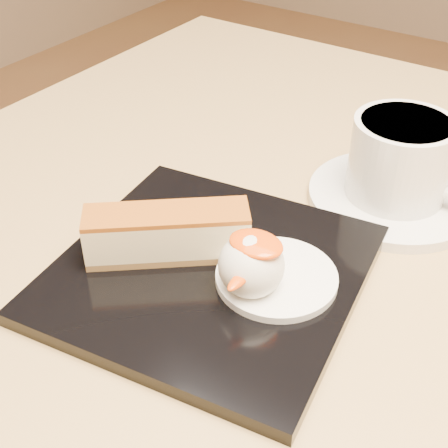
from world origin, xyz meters
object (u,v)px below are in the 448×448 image
Objects in this scene: dessert_plate at (209,273)px; coffee_cup at (403,158)px; ice_cream_scoop at (251,265)px; saucer at (392,197)px; cheesecake at (167,233)px; table at (297,355)px.

coffee_cup is at bearing 65.96° from dessert_plate.
coffee_cup is at bearing 77.91° from ice_cream_scoop.
saucer is (0.04, 0.18, -0.03)m from ice_cream_scoop.
cheesecake is at bearing -123.08° from coffee_cup.
cheesecake is 2.48× the size of ice_cream_scoop.
dessert_plate is 0.04m from cheesecake.
coffee_cup is (0.04, 0.08, 0.20)m from table.
coffee_cup is at bearing 18.85° from cheesecake.
ice_cream_scoop is at bearing -103.12° from coffee_cup.
saucer is 0.04m from coffee_cup.
ice_cream_scoop reaches higher than cheesecake.
ice_cream_scoop reaches higher than table.
table is 6.88× the size of coffee_cup.
cheesecake reaches higher than dessert_plate.
dessert_plate reaches higher than saucer.
cheesecake is at bearing -125.00° from table.
dessert_plate is 4.65× the size of ice_cream_scoop.
ice_cream_scoop is (0.04, -0.01, 0.03)m from dessert_plate.
saucer is at bearing -180.00° from coffee_cup.
table is at bearing -119.09° from coffee_cup.
saucer is 1.29× the size of coffee_cup.
dessert_plate is 0.19m from saucer.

